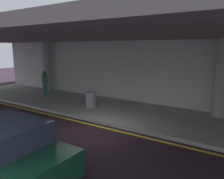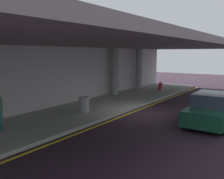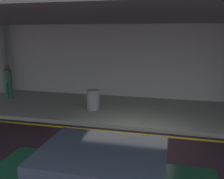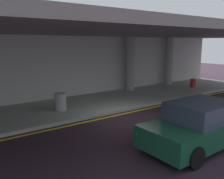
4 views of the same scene
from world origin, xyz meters
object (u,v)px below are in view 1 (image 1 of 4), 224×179
(car_dark_green, at_px, (5,149))
(trash_bin_steel, at_px, (91,100))
(support_column_far_left, at_px, (47,67))
(support_column_left_mid, at_px, (221,79))
(traveler_with_luggage, at_px, (45,81))

(car_dark_green, relative_size, trash_bin_steel, 4.82)
(support_column_far_left, bearing_deg, trash_bin_steel, -19.15)
(support_column_left_mid, relative_size, trash_bin_steel, 4.29)
(car_dark_green, bearing_deg, trash_bin_steel, -67.76)
(trash_bin_steel, bearing_deg, support_column_left_mid, 18.36)
(support_column_far_left, xyz_separation_m, support_column_left_mid, (12.00, 0.00, 0.00))
(support_column_far_left, xyz_separation_m, car_dark_green, (7.95, -8.31, -1.26))
(support_column_left_mid, relative_size, traveler_with_luggage, 2.17)
(support_column_far_left, bearing_deg, support_column_left_mid, 0.00)
(support_column_left_mid, bearing_deg, car_dark_green, -115.95)
(support_column_left_mid, bearing_deg, traveler_with_luggage, -173.14)
(support_column_far_left, height_order, support_column_left_mid, same)
(support_column_far_left, bearing_deg, traveler_with_luggage, -46.68)
(traveler_with_luggage, bearing_deg, support_column_far_left, 118.71)
(car_dark_green, distance_m, trash_bin_steel, 6.62)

